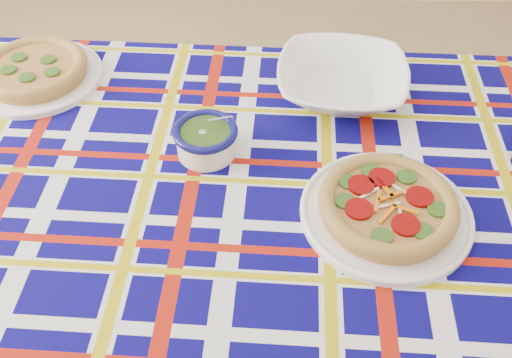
# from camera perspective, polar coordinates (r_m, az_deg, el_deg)

# --- Properties ---
(floor) EXTENTS (4.00, 4.00, 0.00)m
(floor) POSITION_cam_1_polar(r_m,az_deg,el_deg) (2.11, -10.65, -9.35)
(floor) COLOR olive
(floor) RESTS_ON ground
(dining_table) EXTENTS (1.85, 1.22, 0.84)m
(dining_table) POSITION_cam_1_polar(r_m,az_deg,el_deg) (1.21, 2.42, -5.24)
(dining_table) COLOR brown
(dining_table) RESTS_ON floor
(tablecloth) EXTENTS (1.89, 1.26, 0.12)m
(tablecloth) POSITION_cam_1_polar(r_m,az_deg,el_deg) (1.19, 2.46, -4.41)
(tablecloth) COLOR #090558
(tablecloth) RESTS_ON dining_table
(main_focaccia_plate) EXTENTS (0.37, 0.37, 0.07)m
(main_focaccia_plate) POSITION_cam_1_polar(r_m,az_deg,el_deg) (1.13, 13.05, -2.55)
(main_focaccia_plate) COLOR #AA753C
(main_focaccia_plate) RESTS_ON tablecloth
(pesto_bowl) EXTENTS (0.15, 0.15, 0.08)m
(pesto_bowl) POSITION_cam_1_polar(r_m,az_deg,el_deg) (1.23, -5.05, 4.13)
(pesto_bowl) COLOR #203C10
(pesto_bowl) RESTS_ON tablecloth
(serving_bowl) EXTENTS (0.35, 0.35, 0.08)m
(serving_bowl) POSITION_cam_1_polar(r_m,az_deg,el_deg) (1.41, 8.57, 9.69)
(serving_bowl) COLOR white
(serving_bowl) RESTS_ON tablecloth
(second_focaccia_plate) EXTENTS (0.35, 0.35, 0.06)m
(second_focaccia_plate) POSITION_cam_1_polar(r_m,az_deg,el_deg) (1.55, -21.28, 10.20)
(second_focaccia_plate) COLOR #AA753C
(second_focaccia_plate) RESTS_ON tablecloth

